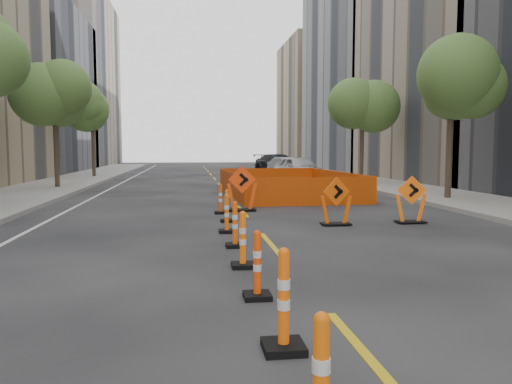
{
  "coord_description": "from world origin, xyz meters",
  "views": [
    {
      "loc": [
        -1.76,
        -6.46,
        2.09
      ],
      "look_at": [
        -0.24,
        4.74,
        1.1
      ],
      "focal_mm": 35.0,
      "sensor_mm": 36.0,
      "label": 1
    }
  ],
  "objects": [
    {
      "name": "ground_plane",
      "position": [
        0.0,
        0.0,
        0.0
      ],
      "size": [
        140.0,
        140.0,
        0.0
      ],
      "primitive_type": "plane",
      "color": "black"
    },
    {
      "name": "sidewalk_right",
      "position": [
        9.0,
        12.0,
        0.07
      ],
      "size": [
        4.0,
        90.0,
        0.15
      ],
      "primitive_type": "cube",
      "color": "gray",
      "rests_on": "ground"
    },
    {
      "name": "bld_left_d",
      "position": [
        -17.0,
        39.2,
        7.0
      ],
      "size": [
        12.0,
        16.0,
        14.0
      ],
      "primitive_type": "cube",
      "color": "#4C4C51",
      "rests_on": "ground"
    },
    {
      "name": "bld_left_e",
      "position": [
        -17.0,
        55.6,
        10.0
      ],
      "size": [
        12.0,
        20.0,
        20.0
      ],
      "primitive_type": "cube",
      "color": "gray",
      "rests_on": "ground"
    },
    {
      "name": "bld_right_c",
      "position": [
        17.0,
        23.8,
        7.0
      ],
      "size": [
        12.0,
        16.0,
        14.0
      ],
      "primitive_type": "cube",
      "color": "gray",
      "rests_on": "ground"
    },
    {
      "name": "bld_right_d",
      "position": [
        17.0,
        40.2,
        10.0
      ],
      "size": [
        12.0,
        18.0,
        20.0
      ],
      "primitive_type": "cube",
      "color": "gray",
      "rests_on": "ground"
    },
    {
      "name": "bld_right_e",
      "position": [
        17.0,
        58.6,
        8.0
      ],
      "size": [
        12.0,
        14.0,
        16.0
      ],
      "primitive_type": "cube",
      "color": "tan",
      "rests_on": "ground"
    },
    {
      "name": "tree_l_c",
      "position": [
        -8.4,
        20.0,
        4.53
      ],
      "size": [
        2.8,
        2.8,
        5.95
      ],
      "color": "#382B1E",
      "rests_on": "ground"
    },
    {
      "name": "tree_l_d",
      "position": [
        -8.4,
        30.0,
        4.53
      ],
      "size": [
        2.8,
        2.8,
        5.95
      ],
      "color": "#382B1E",
      "rests_on": "ground"
    },
    {
      "name": "tree_r_b",
      "position": [
        8.4,
        12.0,
        4.53
      ],
      "size": [
        2.8,
        2.8,
        5.95
      ],
      "color": "#382B1E",
      "rests_on": "ground"
    },
    {
      "name": "tree_r_c",
      "position": [
        8.4,
        22.0,
        4.53
      ],
      "size": [
        2.8,
        2.8,
        5.95
      ],
      "color": "#382B1E",
      "rests_on": "ground"
    },
    {
      "name": "channelizer_2",
      "position": [
        -0.81,
        -1.55,
        0.54
      ],
      "size": [
        0.43,
        0.43,
        1.09
      ],
      "primitive_type": null,
      "color": "#F6590A",
      "rests_on": "ground"
    },
    {
      "name": "channelizer_3",
      "position": [
        -0.83,
        0.28,
        0.48
      ],
      "size": [
        0.38,
        0.38,
        0.96
      ],
      "primitive_type": null,
      "color": "#E13F09",
      "rests_on": "ground"
    },
    {
      "name": "channelizer_4",
      "position": [
        -0.83,
        2.11,
        0.5
      ],
      "size": [
        0.4,
        0.4,
        1.0
      ],
      "primitive_type": null,
      "color": "#FF620A",
      "rests_on": "ground"
    },
    {
      "name": "channelizer_5",
      "position": [
        -0.8,
        3.94,
        0.49
      ],
      "size": [
        0.39,
        0.39,
        0.98
      ],
      "primitive_type": null,
      "color": "#E44D09",
      "rests_on": "ground"
    },
    {
      "name": "channelizer_6",
      "position": [
        -0.84,
        5.77,
        0.49
      ],
      "size": [
        0.38,
        0.38,
        0.97
      ],
      "primitive_type": null,
      "color": "#E55809",
      "rests_on": "ground"
    },
    {
      "name": "channelizer_7",
      "position": [
        -0.69,
        7.6,
        0.47
      ],
      "size": [
        0.37,
        0.37,
        0.93
      ],
      "primitive_type": null,
      "color": "#EE5A0A",
      "rests_on": "ground"
    },
    {
      "name": "channelizer_8",
      "position": [
        -0.76,
        9.44,
        0.48
      ],
      "size": [
        0.38,
        0.38,
        0.96
      ],
      "primitive_type": null,
      "color": "#DD3E09",
      "rests_on": "ground"
    },
    {
      "name": "chevron_sign_left",
      "position": [
        -0.0,
        10.01,
        0.76
      ],
      "size": [
        1.04,
        0.66,
        1.51
      ],
      "primitive_type": null,
      "rotation": [
        0.0,
        0.0,
        -0.06
      ],
      "color": "#F23D0A",
      "rests_on": "ground"
    },
    {
      "name": "chevron_sign_center",
      "position": [
        2.2,
        6.58,
        0.66
      ],
      "size": [
        0.97,
        0.7,
        1.32
      ],
      "primitive_type": null,
      "rotation": [
        0.0,
        0.0,
        0.21
      ],
      "color": "#E04F09",
      "rests_on": "ground"
    },
    {
      "name": "chevron_sign_right",
      "position": [
        4.38,
        6.66,
        0.67
      ],
      "size": [
        0.99,
        0.72,
        1.33
      ],
      "primitive_type": null,
      "rotation": [
        0.0,
        0.0,
        -0.23
      ],
      "color": "#FF610A",
      "rests_on": "ground"
    },
    {
      "name": "safety_fence",
      "position": [
        2.53,
        15.4,
        0.53
      ],
      "size": [
        5.28,
        8.6,
        1.05
      ],
      "primitive_type": null,
      "rotation": [
        0.0,
        0.0,
        0.04
      ],
      "color": "orange",
      "rests_on": "ground"
    },
    {
      "name": "parked_car_near",
      "position": [
        5.08,
        24.0,
        0.82
      ],
      "size": [
        2.79,
        5.07,
        1.63
      ],
      "primitive_type": "imported",
      "rotation": [
        0.0,
        0.0,
        0.19
      ],
      "color": "#BDBDBF",
      "rests_on": "ground"
    },
    {
      "name": "parked_car_mid",
      "position": [
        5.49,
        29.18,
        0.72
      ],
      "size": [
        2.7,
        4.62,
        1.44
      ],
      "primitive_type": "imported",
      "rotation": [
        0.0,
        0.0,
        0.29
      ],
      "color": "#ABADB1",
      "rests_on": "ground"
    },
    {
      "name": "parked_car_far",
      "position": [
        5.71,
        34.78,
        0.81
      ],
      "size": [
        4.01,
        6.05,
        1.63
      ],
      "primitive_type": "imported",
      "rotation": [
        0.0,
        0.0,
        0.34
      ],
      "color": "black",
      "rests_on": "ground"
    }
  ]
}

